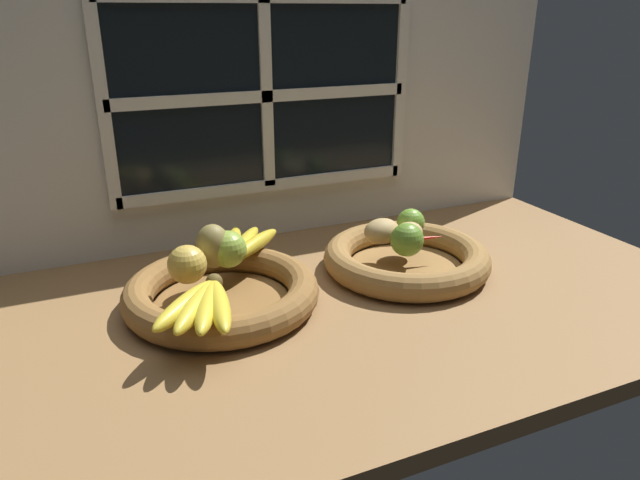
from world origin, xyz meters
The scene contains 14 objects.
ground_plane centered at (0.00, 0.00, -1.50)cm, with size 140.00×90.00×3.00cm, color olive.
back_wall centered at (0.00, 29.77, 27.88)cm, with size 140.00×4.60×55.00cm.
fruit_bowl_left centered at (-18.68, -0.58, 2.45)cm, with size 33.45×33.45×5.26cm.
fruit_bowl_right centered at (18.11, -0.58, 2.46)cm, with size 32.31×32.31×5.26cm.
apple_golden_left centered at (-23.99, -0.09, 8.51)cm, with size 6.50×6.50×6.50cm, color gold.
apple_green_back centered at (-16.06, 3.62, 8.55)cm, with size 6.58×6.58×6.58cm, color #8CAD3D.
pear_brown centered at (-18.50, 4.39, 9.22)cm, with size 6.09×6.12×7.92cm, color olive.
banana_bunch_front centered at (-24.28, -11.77, 6.80)cm, with size 14.13×17.95×3.08cm.
banana_bunch_back centered at (-11.58, 9.33, 6.64)cm, with size 14.42×17.11×2.76cm.
potato_oblong centered at (14.16, 2.50, 7.70)cm, with size 7.41×5.98×4.87cm, color tan.
potato_large centered at (18.11, -0.58, 7.52)cm, with size 7.39×5.11×4.51cm, color tan.
lime_near centered at (15.27, -4.84, 8.37)cm, with size 6.21×6.21×6.21cm, color olive.
lime_far centered at (21.43, 3.69, 8.05)cm, with size 5.57×5.57×5.57cm, color #6B9E33.
chili_pepper centered at (20.62, -0.58, 6.16)cm, with size 1.79×1.79×11.02cm, color red.
Camera 1 is at (-39.42, -89.25, 47.56)cm, focal length 32.75 mm.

